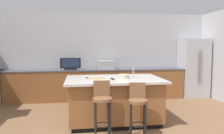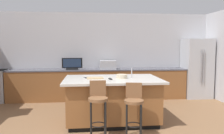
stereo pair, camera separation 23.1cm
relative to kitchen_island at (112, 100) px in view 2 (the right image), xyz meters
name	(u,v)px [view 2 (the right image)]	position (x,y,z in m)	size (l,w,h in m)	color
wall_back	(98,55)	(-0.19, 2.46, 0.85)	(7.60, 0.12, 2.66)	#BCBCC1
counter_back	(99,84)	(-0.20, 2.08, -0.02)	(5.35, 0.62, 0.92)	brown
kitchen_island	(112,100)	(0.00, 0.00, 0.00)	(2.02, 1.33, 0.94)	black
refrigerator	(196,68)	(2.89, 2.03, 0.44)	(0.82, 0.73, 1.84)	#B7BABF
microwave	(108,65)	(0.08, 2.08, 0.57)	(0.48, 0.36, 0.26)	#B7BABF
tv_monitor	(72,64)	(-0.98, 2.03, 0.60)	(0.60, 0.16, 0.35)	black
sink_faucet_back	(103,65)	(-0.04, 2.18, 0.56)	(0.02, 0.02, 0.24)	#B2B2B7
sink_faucet_island	(132,73)	(0.42, 0.00, 0.57)	(0.02, 0.02, 0.22)	#B2B2B7
bar_stool_left	(98,104)	(-0.34, -0.85, 0.13)	(0.34, 0.34, 1.01)	brown
bar_stool_right	(134,105)	(0.29, -0.87, 0.10)	(0.34, 0.36, 0.96)	brown
fruit_bowl	(122,76)	(0.20, -0.02, 0.50)	(0.23, 0.23, 0.08)	beige
cell_phone	(86,78)	(-0.55, 0.10, 0.46)	(0.07, 0.15, 0.01)	black
tv_remote	(110,79)	(-0.05, -0.15, 0.47)	(0.04, 0.17, 0.02)	black
cutting_board	(95,78)	(-0.36, 0.02, 0.47)	(0.34, 0.26, 0.02)	tan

